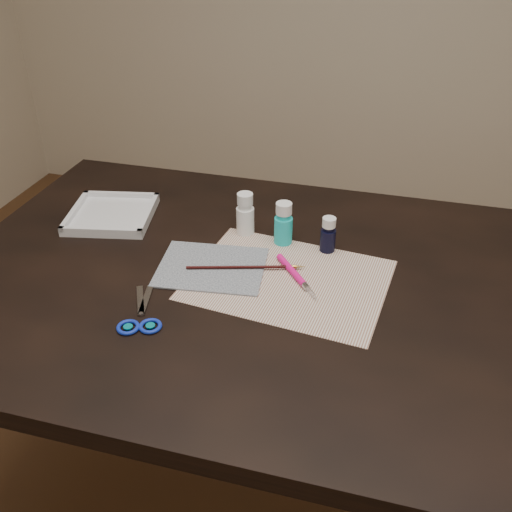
% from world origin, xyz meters
% --- Properties ---
extents(ground, '(3.50, 3.50, 0.02)m').
position_xyz_m(ground, '(0.00, 0.00, -0.01)').
color(ground, '#422614').
rests_on(ground, ground).
extents(table, '(1.30, 0.90, 0.75)m').
position_xyz_m(table, '(0.00, 0.00, 0.38)').
color(table, black).
rests_on(table, ground).
extents(paper, '(0.42, 0.34, 0.00)m').
position_xyz_m(paper, '(0.07, 0.01, 0.75)').
color(paper, silver).
rests_on(paper, table).
extents(canvas, '(0.24, 0.20, 0.00)m').
position_xyz_m(canvas, '(-0.10, 0.00, 0.75)').
color(canvas, black).
rests_on(canvas, paper).
extents(paint_bottle_white, '(0.04, 0.04, 0.10)m').
position_xyz_m(paint_bottle_white, '(-0.07, 0.16, 0.80)').
color(paint_bottle_white, white).
rests_on(paint_bottle_white, table).
extents(paint_bottle_cyan, '(0.04, 0.04, 0.10)m').
position_xyz_m(paint_bottle_cyan, '(0.02, 0.14, 0.80)').
color(paint_bottle_cyan, '#1BCCCF').
rests_on(paint_bottle_cyan, table).
extents(paint_bottle_navy, '(0.04, 0.04, 0.08)m').
position_xyz_m(paint_bottle_navy, '(0.12, 0.14, 0.79)').
color(paint_bottle_navy, black).
rests_on(paint_bottle_navy, table).
extents(paintbrush, '(0.24, 0.08, 0.01)m').
position_xyz_m(paintbrush, '(-0.03, 0.02, 0.76)').
color(paintbrush, black).
rests_on(paintbrush, canvas).
extents(craft_knife, '(0.12, 0.14, 0.01)m').
position_xyz_m(craft_knife, '(0.08, 0.01, 0.76)').
color(craft_knife, '#EA1181').
rests_on(craft_knife, paper).
extents(scissors, '(0.15, 0.18, 0.01)m').
position_xyz_m(scissors, '(-0.18, -0.17, 0.75)').
color(scissors, silver).
rests_on(scissors, table).
extents(palette_tray, '(0.23, 0.23, 0.02)m').
position_xyz_m(palette_tray, '(-0.40, 0.15, 0.76)').
color(palette_tray, silver).
rests_on(palette_tray, table).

